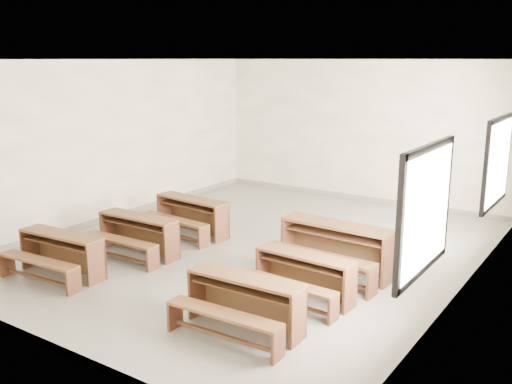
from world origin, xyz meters
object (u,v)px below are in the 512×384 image
Objects in this scene: desk_set_0 at (60,251)px; desk_set_3 at (243,300)px; desk_set_4 at (303,274)px; desk_set_5 at (334,245)px; desk_set_2 at (190,214)px; desk_set_1 at (137,232)px.

desk_set_3 is at bearing -2.32° from desk_set_0.
desk_set_3 is 1.05× the size of desk_set_4.
desk_set_0 is 4.15m from desk_set_5.
desk_set_2 is 3.14m from desk_set_5.
desk_set_4 is at bearing 16.46° from desk_set_0.
desk_set_0 is 0.84× the size of desk_set_5.
desk_set_4 is 1.09m from desk_set_5.
desk_set_2 is 0.89× the size of desk_set_5.
desk_set_1 is 1.37m from desk_set_2.
desk_set_3 is (3.05, -1.23, 0.00)m from desk_set_1.
desk_set_2 is at bearing 158.67° from desk_set_4.
desk_set_1 is 0.95× the size of desk_set_2.
desk_set_5 is at bearing 17.41° from desk_set_1.
desk_set_0 is at bearing -142.86° from desk_set_5.
desk_set_2 reaches higher than desk_set_0.
desk_set_3 is at bearing -35.91° from desk_set_2.
desk_set_0 is at bearing -157.23° from desk_set_4.
desk_set_5 reaches higher than desk_set_2.
desk_set_3 is at bearing -23.25° from desk_set_1.
desk_set_5 reaches higher than desk_set_1.
desk_set_1 is 1.04× the size of desk_set_4.
desk_set_2 is 1.10× the size of desk_set_4.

